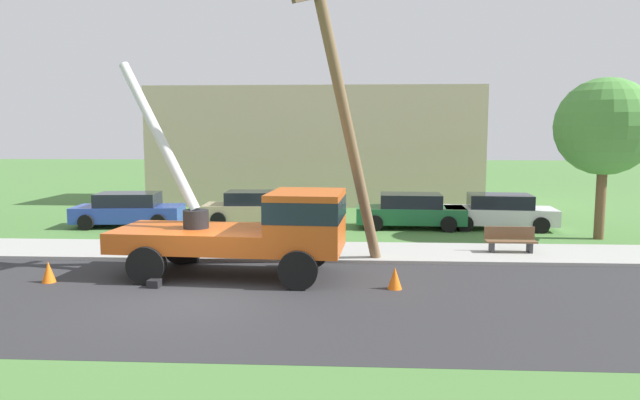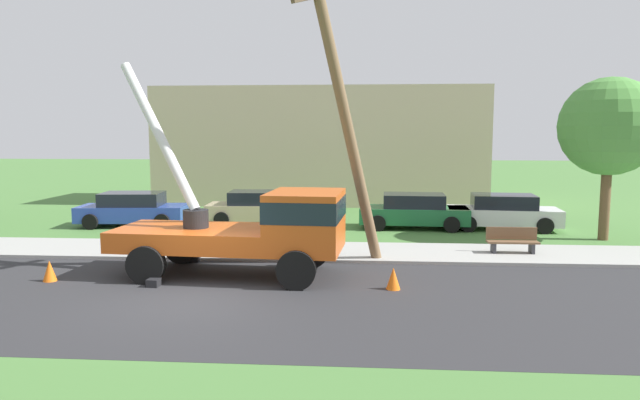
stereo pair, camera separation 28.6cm
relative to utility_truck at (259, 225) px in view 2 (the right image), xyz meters
The scene contains 14 objects.
ground_plane 10.02m from the utility_truck, 97.26° to the left, with size 120.00×120.00×0.00m, color #477538.
road_asphalt 2.86m from the utility_truck, 120.15° to the right, with size 80.00×7.61×0.01m, color #2B2B2D.
sidewalk_strip 3.61m from the utility_truck, 111.98° to the left, with size 80.00×2.92×0.10m, color #9E9E99.
utility_truck is the anchor object (origin of this frame).
leaning_utility_pole 4.00m from the utility_truck, 28.29° to the left, with size 2.61×2.47×8.70m.
traffic_cone_ahead 3.92m from the utility_truck, 17.22° to the right, with size 0.36×0.36×0.56m, color orange.
traffic_cone_behind 5.63m from the utility_truck, 169.99° to the right, with size 0.36×0.36×0.56m, color orange.
parked_sedan_blue 10.58m from the utility_truck, 130.48° to the left, with size 4.55×2.28×1.42m.
parked_sedan_tan 9.11m from the utility_truck, 100.27° to the left, with size 4.47×2.14×1.42m.
parked_sedan_green 9.68m from the utility_truck, 59.22° to the left, with size 4.48×2.15×1.42m.
parked_sedan_white 11.94m from the utility_truck, 44.10° to the left, with size 4.55×2.28×1.42m.
park_bench 8.29m from the utility_truck, 22.64° to the left, with size 1.60×0.45×0.90m.
roadside_tree_far 13.48m from the utility_truck, 27.90° to the left, with size 3.54×3.54×5.91m.
lowrise_building_backdrop 17.68m from the utility_truck, 88.49° to the left, with size 18.00×6.00×6.40m, color #C6B293.
Camera 2 is at (4.00, -12.89, 3.88)m, focal length 31.80 mm.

